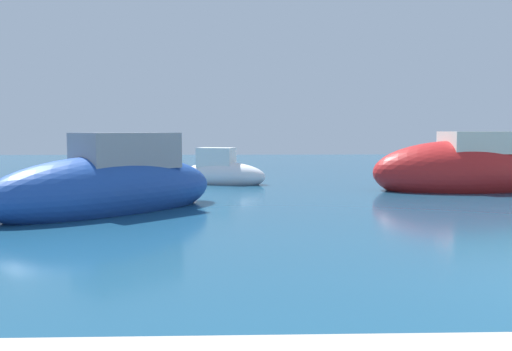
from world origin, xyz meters
TOP-DOWN VIEW (x-y plane):
  - moored_boat_0 at (-8.35, 7.64)m, footprint 5.81×5.80m
  - moored_boat_1 at (2.35, 12.10)m, footprint 6.04×2.46m
  - moored_boat_4 at (-11.41, 14.64)m, footprint 3.09×1.03m
  - moored_boat_5 at (-5.84, 14.65)m, footprint 3.58×2.28m

SIDE VIEW (x-z plane):
  - moored_boat_4 at x=-11.41m, z-range -0.19..0.66m
  - moored_boat_5 at x=-5.84m, z-range -0.40..1.21m
  - moored_boat_0 at x=-8.35m, z-range -0.56..1.80m
  - moored_boat_1 at x=2.35m, z-range -0.56..1.91m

